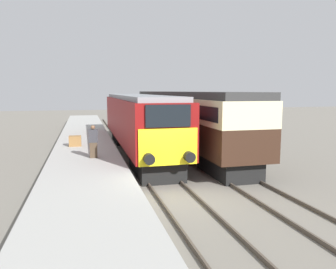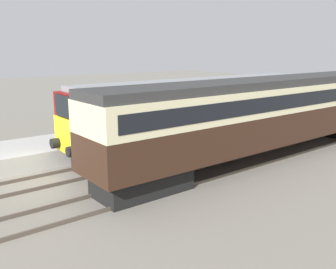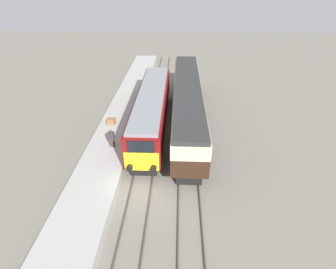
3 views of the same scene
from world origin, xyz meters
TOP-DOWN VIEW (x-y plane):
  - ground_plane at (0.00, 0.00)m, footprint 120.00×120.00m
  - platform_left at (-3.30, 8.00)m, footprint 3.50×50.00m
  - rails_near_track at (0.00, 5.00)m, footprint 1.51×60.00m
  - rails_far_track at (3.40, 5.00)m, footprint 1.50×60.00m
  - locomotive at (0.00, 8.92)m, footprint 2.70×16.16m
  - passenger_carriage at (3.40, 10.55)m, footprint 2.75×20.46m
  - person_on_platform at (-2.91, 4.31)m, footprint 0.44×0.26m
  - luggage_crate at (-3.86, 8.07)m, footprint 0.70×0.56m

SIDE VIEW (x-z plane):
  - ground_plane at x=0.00m, z-range 0.00..0.00m
  - rails_near_track at x=0.00m, z-range 0.00..0.14m
  - rails_far_track at x=3.40m, z-range 0.00..0.14m
  - platform_left at x=-3.30m, z-range 0.00..0.82m
  - luggage_crate at x=-3.86m, z-range 0.82..1.42m
  - person_on_platform at x=-2.91m, z-range 0.81..2.40m
  - locomotive at x=0.00m, z-range 0.25..4.05m
  - passenger_carriage at x=3.40m, z-range 0.44..4.43m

